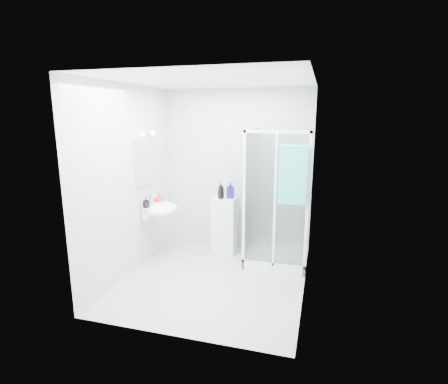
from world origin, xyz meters
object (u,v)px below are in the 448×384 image
(soap_dispenser_orange, at_px, (159,198))
(shower_enclosure, at_px, (271,235))
(hand_towel, at_px, (293,174))
(shampoo_bottle_a, at_px, (221,190))
(soap_dispenser_black, at_px, (146,202))
(wall_basin, at_px, (160,209))
(shampoo_bottle_b, at_px, (230,190))
(storage_cabinet, at_px, (225,225))

(soap_dispenser_orange, bearing_deg, shower_enclosure, 6.76)
(hand_towel, height_order, shampoo_bottle_a, hand_towel)
(soap_dispenser_black, bearing_deg, shower_enclosure, 15.88)
(wall_basin, distance_m, shampoo_bottle_b, 1.14)
(shampoo_bottle_b, relative_size, soap_dispenser_orange, 1.62)
(hand_towel, bearing_deg, wall_basin, 177.52)
(storage_cabinet, bearing_deg, soap_dispenser_black, -143.59)
(storage_cabinet, bearing_deg, shower_enclosure, -18.57)
(shower_enclosure, height_order, soap_dispenser_black, shower_enclosure)
(wall_basin, xyz_separation_m, hand_towel, (1.96, -0.09, 0.65))
(storage_cabinet, bearing_deg, soap_dispenser_orange, -155.12)
(shower_enclosure, height_order, wall_basin, shower_enclosure)
(storage_cabinet, xyz_separation_m, shampoo_bottle_b, (0.08, 0.04, 0.58))
(soap_dispenser_orange, bearing_deg, shampoo_bottle_b, 25.86)
(wall_basin, relative_size, soap_dispenser_black, 3.54)
(shampoo_bottle_b, height_order, soap_dispenser_black, shampoo_bottle_b)
(shampoo_bottle_a, distance_m, shampoo_bottle_b, 0.16)
(soap_dispenser_black, bearing_deg, wall_basin, 56.86)
(wall_basin, xyz_separation_m, storage_cabinet, (0.86, 0.57, -0.35))
(hand_towel, distance_m, soap_dispenser_orange, 2.10)
(shower_enclosure, bearing_deg, shampoo_bottle_b, 158.22)
(hand_towel, bearing_deg, shower_enclosure, 127.42)
(shampoo_bottle_a, xyz_separation_m, soap_dispenser_black, (-0.93, -0.71, -0.09))
(shampoo_bottle_a, height_order, soap_dispenser_black, shampoo_bottle_a)
(wall_basin, relative_size, shampoo_bottle_a, 2.11)
(shower_enclosure, height_order, hand_towel, shower_enclosure)
(shower_enclosure, height_order, storage_cabinet, shower_enclosure)
(hand_towel, height_order, shampoo_bottle_b, hand_towel)
(shampoo_bottle_a, relative_size, soap_dispenser_black, 1.68)
(shower_enclosure, bearing_deg, shampoo_bottle_a, 166.61)
(storage_cabinet, height_order, hand_towel, hand_towel)
(shower_enclosure, bearing_deg, hand_towel, -52.58)
(shower_enclosure, relative_size, storage_cabinet, 2.23)
(shower_enclosure, height_order, soap_dispenser_orange, shower_enclosure)
(shower_enclosure, bearing_deg, soap_dispenser_black, -164.12)
(shower_enclosure, relative_size, soap_dispenser_black, 12.64)
(shampoo_bottle_a, height_order, soap_dispenser_orange, shampoo_bottle_a)
(soap_dispenser_orange, relative_size, soap_dispenser_black, 1.03)
(wall_basin, xyz_separation_m, shampoo_bottle_a, (0.81, 0.52, 0.23))
(storage_cabinet, relative_size, shampoo_bottle_a, 3.38)
(storage_cabinet, relative_size, soap_dispenser_black, 5.67)
(shower_enclosure, distance_m, storage_cabinet, 0.84)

